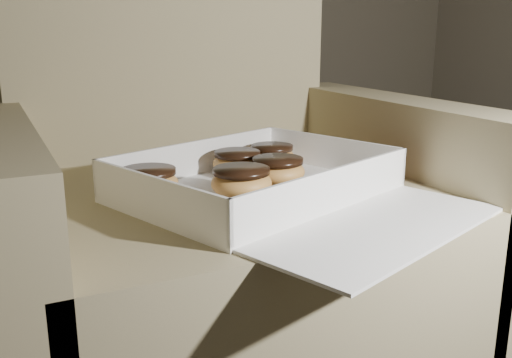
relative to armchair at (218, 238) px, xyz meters
name	(u,v)px	position (x,y,z in m)	size (l,w,h in m)	color
armchair	(218,238)	(0.00, 0.00, 0.00)	(0.89, 0.75, 0.93)	#847754
bakery_box	(277,191)	(0.04, -0.18, 0.14)	(0.58, 0.62, 0.07)	white
donut_a	(149,182)	(-0.16, -0.10, 0.16)	(0.10, 0.10, 0.05)	#DB924C
donut_b	(272,155)	(0.12, 0.00, 0.16)	(0.09, 0.09, 0.04)	#DB924C
donut_c	(241,181)	(-0.02, -0.16, 0.16)	(0.10, 0.10, 0.05)	#DB924C
donut_d	(278,170)	(0.07, -0.12, 0.16)	(0.10, 0.10, 0.05)	#DB924C
donut_e	(237,162)	(0.03, -0.03, 0.16)	(0.09, 0.09, 0.05)	#DB924C
crumb_a	(195,220)	(-0.13, -0.25, 0.13)	(0.01, 0.01, 0.00)	black
crumb_b	(266,204)	(-0.01, -0.22, 0.13)	(0.01, 0.01, 0.00)	black
crumb_c	(215,206)	(-0.08, -0.19, 0.13)	(0.01, 0.01, 0.00)	black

